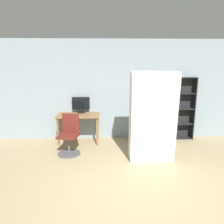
{
  "coord_description": "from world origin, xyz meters",
  "views": [
    {
      "loc": [
        -0.5,
        -2.98,
        2.1
      ],
      "look_at": [
        -0.34,
        1.61,
        1.05
      ],
      "focal_mm": 35.0,
      "sensor_mm": 36.0,
      "label": 1
    }
  ],
  "objects": [
    {
      "name": "bookshelf",
      "position": [
        1.5,
        2.84,
        0.84
      ],
      "size": [
        0.73,
        0.26,
        1.71
      ],
      "color": "black",
      "rests_on": "ground"
    },
    {
      "name": "ground_plane",
      "position": [
        0.0,
        0.0,
        0.0
      ],
      "size": [
        16.0,
        16.0,
        0.0
      ],
      "primitive_type": "plane",
      "color": "#9E8966"
    },
    {
      "name": "mattress_near",
      "position": [
        0.52,
        1.36,
        0.96
      ],
      "size": [
        0.95,
        0.3,
        1.93
      ],
      "color": "silver",
      "rests_on": "ground"
    },
    {
      "name": "office_chair",
      "position": [
        -1.33,
        1.86,
        0.38
      ],
      "size": [
        0.52,
        0.52,
        0.93
      ],
      "color": "#4C4C51",
      "rests_on": "ground"
    },
    {
      "name": "mattress_far",
      "position": [
        0.52,
        1.6,
        0.96
      ],
      "size": [
        0.95,
        0.29,
        1.92
      ],
      "color": "silver",
      "rests_on": "ground"
    },
    {
      "name": "wall_back",
      "position": [
        0.0,
        2.96,
        1.35
      ],
      "size": [
        8.0,
        0.06,
        2.7
      ],
      "color": "gray",
      "rests_on": "ground"
    },
    {
      "name": "monitor",
      "position": [
        -1.14,
        2.81,
        0.99
      ],
      "size": [
        0.47,
        0.21,
        0.43
      ],
      "color": "black",
      "rests_on": "desk"
    },
    {
      "name": "desk",
      "position": [
        -1.2,
        2.62,
        0.65
      ],
      "size": [
        1.11,
        0.64,
        0.76
      ],
      "color": "brown",
      "rests_on": "ground"
    }
  ]
}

